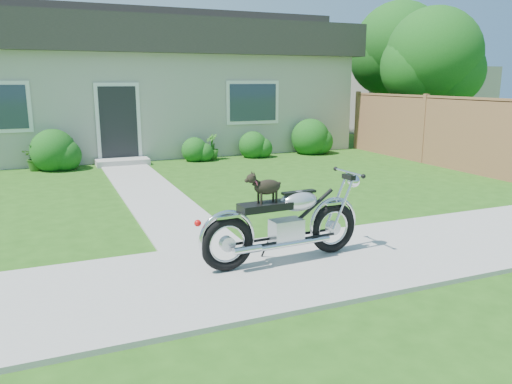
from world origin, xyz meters
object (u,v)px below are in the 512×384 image
Objects in this scene: tree_far at (403,52)px; potted_plant_right at (212,147)px; house at (150,83)px; fence at (424,129)px; motorcycle_with_dog at (286,222)px; tree_near at (438,60)px; potted_plant_left at (36,157)px.

tree_far is 6.82× the size of potted_plant_right.
potted_plant_right is at bearing -73.28° from house.
fence is 2.98× the size of motorcycle_with_dog.
house is 9.29m from tree_far.
tree_far is at bearing 70.87° from tree_near.
tree_near is at bearing 42.16° from fence.
motorcycle_with_dog is (-1.73, -8.42, 0.17)m from potted_plant_right.
fence is at bearing -15.73° from potted_plant_left.
potted_plant_right is (-8.04, -1.78, -2.90)m from tree_far.
potted_plant_left is 0.92× the size of potted_plant_right.
motorcycle_with_dog is at bearing -140.54° from tree_near.
fence is 1.30× the size of tree_far.
fence is at bearing -44.74° from house.
tree_far is (2.77, 4.58, 2.34)m from fence.
fence is (6.30, -6.24, -1.22)m from house.
fence is 8.98m from motorcycle_with_dog.
potted_plant_right is 8.59m from motorcycle_with_dog.
potted_plant_right is 0.34× the size of motorcycle_with_dog.
house is 2.81× the size of tree_near.
potted_plant_left is 0.31× the size of motorcycle_with_dog.
tree_far reaches higher than potted_plant_right.
tree_far is 8.73m from potted_plant_right.
tree_near reaches higher than fence.
fence is at bearing 35.54° from motorcycle_with_dog.
tree_far is 2.30× the size of motorcycle_with_dog.
potted_plant_left is at bearing -172.03° from tree_far.
tree_far is at bearing 58.82° from fence.
fence is 1.48× the size of tree_near.
potted_plant_left is (-3.64, -3.44, -1.81)m from house.
house reaches higher than tree_near.
tree_near is at bearing -109.13° from tree_far.
house reaches higher than fence.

